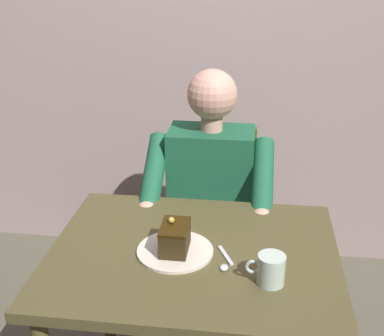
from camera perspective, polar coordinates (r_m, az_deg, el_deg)
dining_table at (r=1.73m, az=0.14°, el=-12.09°), size 0.93×0.74×0.74m
chair at (r=2.39m, az=2.26°, el=-5.37°), size 0.42×0.42×0.90m
seated_person at (r=2.18m, az=1.89°, el=-4.41°), size 0.53×0.58×1.21m
dessert_plate at (r=1.66m, az=-1.91°, el=-9.29°), size 0.25×0.25×0.01m
cake_slice at (r=1.63m, az=-1.94°, el=-7.80°), size 0.09×0.13×0.11m
coffee_cup at (r=1.52m, az=8.81°, el=-11.13°), size 0.12×0.08×0.09m
dessert_spoon at (r=1.61m, az=3.69°, el=-10.46°), size 0.06×0.14×0.01m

